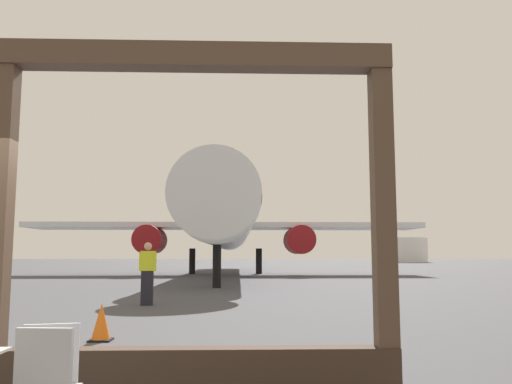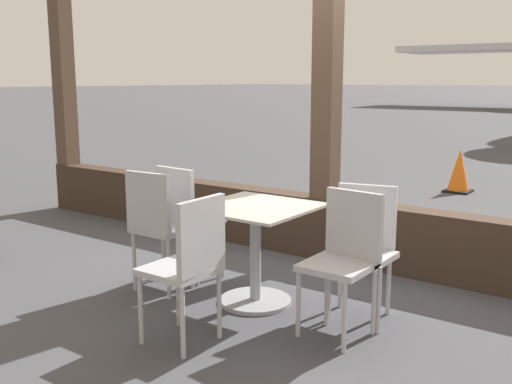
{
  "view_description": "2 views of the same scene",
  "coord_description": "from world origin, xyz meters",
  "px_view_note": "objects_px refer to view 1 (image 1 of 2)",
  "views": [
    {
      "loc": [
        2.25,
        -5.04,
        1.42
      ],
      "look_at": [
        2.93,
        15.17,
        3.79
      ],
      "focal_mm": 37.08,
      "sensor_mm": 36.0,
      "label": 1
    },
    {
      "loc": [
        2.56,
        -4.6,
        1.6
      ],
      "look_at": [
        -0.02,
        -1.02,
        0.76
      ],
      "focal_mm": 41.7,
      "sensor_mm": 36.0,
      "label": 2
    }
  ],
  "objects_px": {
    "airplane": "(225,221)",
    "ground_crew_worker": "(147,273)",
    "cafe_chair_aisle_right": "(48,377)",
    "traffic_cone": "(101,323)",
    "fuel_storage_tank": "(400,250)"
  },
  "relations": [
    {
      "from": "cafe_chair_aisle_right",
      "to": "ground_crew_worker",
      "type": "distance_m",
      "value": 11.06
    },
    {
      "from": "cafe_chair_aisle_right",
      "to": "ground_crew_worker",
      "type": "relative_size",
      "value": 0.52
    },
    {
      "from": "cafe_chair_aisle_right",
      "to": "fuel_storage_tank",
      "type": "relative_size",
      "value": 0.1
    },
    {
      "from": "cafe_chair_aisle_right",
      "to": "traffic_cone",
      "type": "distance_m",
      "value": 5.05
    },
    {
      "from": "cafe_chair_aisle_right",
      "to": "ground_crew_worker",
      "type": "xyz_separation_m",
      "value": [
        -1.16,
        10.99,
        0.37
      ]
    },
    {
      "from": "cafe_chair_aisle_right",
      "to": "airplane",
      "type": "xyz_separation_m",
      "value": [
        0.48,
        32.47,
        3.12
      ]
    },
    {
      "from": "airplane",
      "to": "ground_crew_worker",
      "type": "bearing_deg",
      "value": -94.35
    },
    {
      "from": "cafe_chair_aisle_right",
      "to": "airplane",
      "type": "bearing_deg",
      "value": 89.16
    },
    {
      "from": "ground_crew_worker",
      "to": "traffic_cone",
      "type": "xyz_separation_m",
      "value": [
        0.28,
        -6.03,
        -0.61
      ]
    },
    {
      "from": "cafe_chair_aisle_right",
      "to": "traffic_cone",
      "type": "relative_size",
      "value": 1.46
    },
    {
      "from": "ground_crew_worker",
      "to": "traffic_cone",
      "type": "bearing_deg",
      "value": -87.37
    },
    {
      "from": "cafe_chair_aisle_right",
      "to": "traffic_cone",
      "type": "bearing_deg",
      "value": 100.07
    },
    {
      "from": "ground_crew_worker",
      "to": "traffic_cone",
      "type": "distance_m",
      "value": 6.07
    },
    {
      "from": "cafe_chair_aisle_right",
      "to": "fuel_storage_tank",
      "type": "bearing_deg",
      "value": 71.36
    },
    {
      "from": "airplane",
      "to": "fuel_storage_tank",
      "type": "height_order",
      "value": "airplane"
    }
  ]
}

